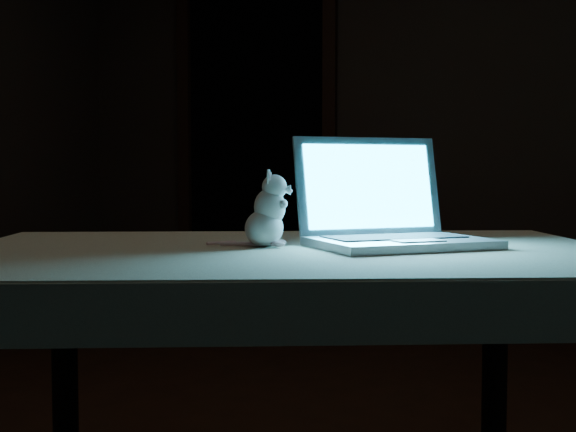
% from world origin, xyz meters
% --- Properties ---
extents(back_wall, '(4.50, 0.04, 2.60)m').
position_xyz_m(back_wall, '(0.00, 2.50, 1.30)').
color(back_wall, black).
rests_on(back_wall, ground).
extents(doorway, '(1.06, 0.36, 2.13)m').
position_xyz_m(doorway, '(-1.10, 2.50, 1.06)').
color(doorway, black).
rests_on(doorway, back_wall).
extents(table, '(1.59, 1.33, 0.73)m').
position_xyz_m(table, '(0.14, -0.40, 0.37)').
color(table, black).
rests_on(table, floor).
extents(tablecloth, '(1.77, 1.63, 0.10)m').
position_xyz_m(tablecloth, '(0.20, -0.35, 0.69)').
color(tablecloth, beige).
rests_on(tablecloth, table).
extents(laptop, '(0.51, 0.51, 0.26)m').
position_xyz_m(laptop, '(0.38, -0.29, 0.87)').
color(laptop, '#B7B7BC').
rests_on(laptop, tablecloth).
extents(plush_mouse, '(0.18, 0.18, 0.18)m').
position_xyz_m(plush_mouse, '(0.08, -0.38, 0.83)').
color(plush_mouse, silver).
rests_on(plush_mouse, tablecloth).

